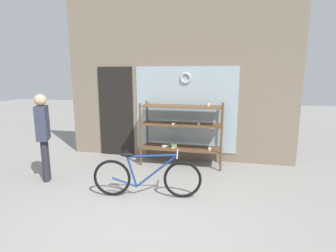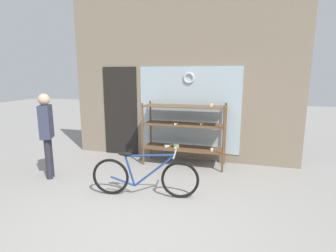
{
  "view_description": "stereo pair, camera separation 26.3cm",
  "coord_description": "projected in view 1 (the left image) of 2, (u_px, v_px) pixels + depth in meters",
  "views": [
    {
      "loc": [
        1.07,
        -3.03,
        1.92
      ],
      "look_at": [
        0.09,
        1.42,
        1.03
      ],
      "focal_mm": 28.0,
      "sensor_mm": 36.0,
      "label": 1
    },
    {
      "loc": [
        1.32,
        -2.96,
        1.92
      ],
      "look_at": [
        0.09,
        1.42,
        1.03
      ],
      "focal_mm": 28.0,
      "sensor_mm": 36.0,
      "label": 2
    }
  ],
  "objects": [
    {
      "name": "display_case",
      "position": [
        182.0,
        128.0,
        5.57
      ],
      "size": [
        1.73,
        0.54,
        1.34
      ],
      "color": "brown",
      "rests_on": "ground_plane"
    },
    {
      "name": "bicycle",
      "position": [
        146.0,
        177.0,
        4.14
      ],
      "size": [
        1.71,
        0.46,
        0.73
      ],
      "rotation": [
        0.0,
        0.0,
        0.16
      ],
      "color": "black",
      "rests_on": "ground_plane"
    },
    {
      "name": "ground_plane",
      "position": [
        139.0,
        221.0,
        3.49
      ],
      "size": [
        30.0,
        30.0,
        0.0
      ],
      "primitive_type": "plane",
      "color": "gray"
    },
    {
      "name": "pedestrian",
      "position": [
        43.0,
        131.0,
        4.67
      ],
      "size": [
        0.3,
        0.37,
        1.59
      ],
      "rotation": [
        0.0,
        0.0,
        -1.13
      ],
      "color": "#282833",
      "rests_on": "ground_plane"
    },
    {
      "name": "storefront_facade",
      "position": [
        175.0,
        76.0,
        5.8
      ],
      "size": [
        5.17,
        0.13,
        3.9
      ],
      "color": "gray",
      "rests_on": "ground_plane"
    }
  ]
}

